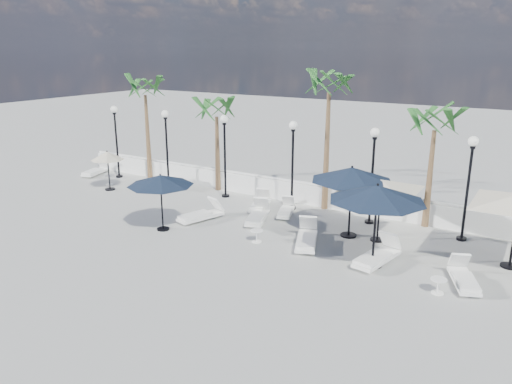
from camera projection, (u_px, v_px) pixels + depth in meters
The scene contains 28 objects.
ground at pixel (201, 261), 16.44m from camera, with size 100.00×100.00×0.00m, color #A4A5A0.
balustrade at pixel (302, 193), 22.45m from camera, with size 26.00×0.30×1.01m.
lamppost_0 at pixel (116, 131), 26.31m from camera, with size 0.36×0.36×3.84m.
lamppost_1 at pixel (166, 138), 24.56m from camera, with size 0.36×0.36×3.84m.
lamppost_2 at pixel (225, 145), 22.81m from camera, with size 0.36×0.36×3.84m.
lamppost_3 at pixel (293, 153), 21.06m from camera, with size 0.36×0.36×3.84m.
lamppost_4 at pixel (373, 162), 19.31m from camera, with size 0.36×0.36×3.84m.
lamppost_5 at pixel (469, 174), 17.56m from camera, with size 0.36×0.36×3.84m.
palm_0 at pixel (145, 92), 25.64m from camera, with size 2.60×2.60×5.50m.
palm_1 at pixel (217, 114), 23.61m from camera, with size 2.60×2.60×4.70m.
palm_2 at pixel (329, 90), 20.38m from camera, with size 2.60×2.60×6.10m.
palm_3 at pixel (435, 126), 18.56m from camera, with size 2.60×2.60×4.90m.
lounger_0 at pixel (95, 171), 27.45m from camera, with size 1.08×1.97×0.70m.
lounger_1 at pixel (201, 214), 20.27m from camera, with size 1.21×2.10×0.75m.
lounger_2 at pixel (258, 216), 20.12m from camera, with size 1.26×2.10×0.75m.
lounger_3 at pixel (260, 204), 21.68m from camera, with size 1.13×1.92×0.69m.
lounger_4 at pixel (307, 238), 17.71m from camera, with size 1.41×2.20×0.79m.
lounger_5 at pixel (286, 210), 20.88m from camera, with size 1.04×1.74×0.62m.
lounger_6 at pixel (377, 256), 16.23m from camera, with size 1.06×2.20×0.79m.
lounger_7 at pixel (464, 278), 14.75m from camera, with size 1.24×1.92×0.69m.
side_table_0 at pixel (109, 179), 25.47m from camera, with size 0.49×0.49×0.47m.
side_table_1 at pixel (257, 235), 18.00m from camera, with size 0.46×0.46×0.45m.
side_table_2 at pixel (438, 285), 14.25m from camera, with size 0.46×0.46×0.45m.
parasol_navy_left at pixel (160, 181), 18.74m from camera, with size 2.53×2.53×2.23m.
parasol_navy_mid at pixel (352, 174), 17.97m from camera, with size 3.02×3.02×2.70m.
parasol_navy_right at pixel (377, 194), 15.46m from camera, with size 3.08×3.08×2.76m.
parasol_cream_sq_a at pixel (381, 180), 17.57m from camera, with size 5.03×5.03×2.47m.
parasol_cream_small at pixel (107, 156), 24.18m from camera, with size 1.61×1.61×1.97m.
Camera 1 is at (9.44, -11.96, 6.83)m, focal length 35.00 mm.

